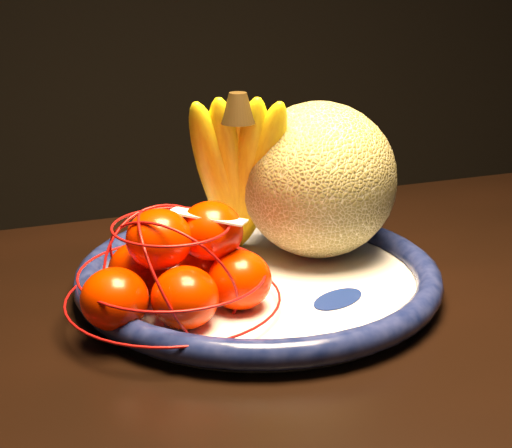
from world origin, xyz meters
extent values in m
cube|color=black|center=(0.05, 0.07, 0.74)|extent=(1.62, 1.10, 0.04)
cylinder|color=white|center=(-0.05, 0.22, 0.76)|extent=(0.35, 0.35, 0.01)
torus|color=#030C33|center=(-0.05, 0.22, 0.78)|extent=(0.38, 0.38, 0.03)
cylinder|color=white|center=(-0.05, 0.22, 0.76)|extent=(0.17, 0.17, 0.01)
ellipsoid|color=navy|center=(0.01, 0.15, 0.77)|extent=(0.14, 0.13, 0.00)
ellipsoid|color=navy|center=(-0.08, 0.31, 0.77)|extent=(0.11, 0.13, 0.00)
ellipsoid|color=navy|center=(-0.16, 0.22, 0.77)|extent=(0.11, 0.07, 0.00)
sphere|color=olive|center=(0.03, 0.27, 0.86)|extent=(0.17, 0.17, 0.17)
ellipsoid|color=yellow|center=(-0.08, 0.28, 0.87)|extent=(0.11, 0.12, 0.20)
ellipsoid|color=yellow|center=(-0.07, 0.28, 0.87)|extent=(0.09, 0.12, 0.20)
ellipsoid|color=yellow|center=(-0.06, 0.28, 0.87)|extent=(0.06, 0.11, 0.20)
ellipsoid|color=yellow|center=(-0.05, 0.28, 0.87)|extent=(0.05, 0.11, 0.20)
ellipsoid|color=yellow|center=(-0.04, 0.27, 0.87)|extent=(0.08, 0.13, 0.20)
cone|color=black|center=(-0.06, 0.28, 0.96)|extent=(0.04, 0.04, 0.03)
ellipsoid|color=#FF2800|center=(-0.20, 0.13, 0.80)|extent=(0.06, 0.06, 0.06)
ellipsoid|color=#FF2800|center=(-0.14, 0.12, 0.80)|extent=(0.06, 0.06, 0.06)
ellipsoid|color=#FF2800|center=(-0.09, 0.15, 0.80)|extent=(0.06, 0.06, 0.06)
ellipsoid|color=#FF2800|center=(-0.18, 0.20, 0.80)|extent=(0.06, 0.06, 0.06)
ellipsoid|color=#FF2800|center=(-0.11, 0.20, 0.80)|extent=(0.06, 0.06, 0.06)
ellipsoid|color=#FF2800|center=(-0.16, 0.16, 0.84)|extent=(0.06, 0.06, 0.06)
ellipsoid|color=#FF2800|center=(-0.11, 0.17, 0.84)|extent=(0.06, 0.06, 0.06)
torus|color=#A60D0B|center=(-0.15, 0.16, 0.78)|extent=(0.21, 0.21, 0.00)
torus|color=#A60D0B|center=(-0.15, 0.16, 0.81)|extent=(0.18, 0.18, 0.00)
torus|color=#A60D0B|center=(-0.15, 0.16, 0.86)|extent=(0.11, 0.11, 0.00)
torus|color=#A60D0B|center=(-0.15, 0.16, 0.81)|extent=(0.15, 0.10, 0.13)
torus|color=#A60D0B|center=(-0.15, 0.16, 0.81)|extent=(0.08, 0.15, 0.13)
torus|color=#A60D0B|center=(-0.15, 0.16, 0.81)|extent=(0.14, 0.13, 0.13)
cube|color=white|center=(-0.11, 0.17, 0.86)|extent=(0.08, 0.06, 0.01)
camera|label=1|loc=(-0.22, -0.52, 1.09)|focal=55.00mm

